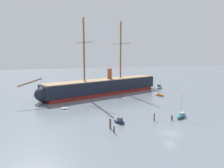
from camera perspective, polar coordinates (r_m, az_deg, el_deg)
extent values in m
plane|color=slate|center=(49.56, 15.00, -12.26)|extent=(400.00, 400.00, 0.00)
cube|color=maroon|center=(90.54, -2.18, -2.26)|extent=(49.56, 23.06, 1.30)
cube|color=black|center=(90.05, -2.19, -0.41)|extent=(51.62, 24.02, 4.63)
ellipsoid|color=black|center=(78.80, -16.41, -2.46)|extent=(11.09, 9.63, 5.93)
ellipsoid|color=black|center=(105.74, 8.35, 0.44)|extent=(11.09, 9.63, 5.93)
cube|color=#9E7F5B|center=(89.71, -2.20, 1.14)|extent=(50.44, 23.09, 0.28)
cylinder|color=brown|center=(84.05, -7.33, 8.74)|extent=(0.65, 0.65, 24.08)
cylinder|color=brown|center=(84.13, -7.36, 10.71)|extent=(4.24, 11.87, 0.26)
cylinder|color=brown|center=(94.63, 2.27, 8.73)|extent=(0.65, 0.65, 24.08)
cylinder|color=brown|center=(94.70, 2.28, 10.48)|extent=(4.24, 11.87, 0.26)
cylinder|color=brown|center=(76.21, -20.61, 0.39)|extent=(7.92, 3.07, 2.47)
cylinder|color=#9E4C33|center=(91.32, -0.62, 2.64)|extent=(1.85, 1.85, 4.63)
ellipsoid|color=#1E284C|center=(54.18, 1.90, -9.75)|extent=(2.70, 3.70, 0.80)
cube|color=#4C4C51|center=(53.83, 2.09, -9.16)|extent=(1.27, 1.33, 0.80)
ellipsoid|color=#236670|center=(61.36, 17.62, -7.88)|extent=(5.26, 4.35, 1.01)
cube|color=beige|center=(61.45, 17.72, -7.31)|extent=(1.59, 1.48, 0.53)
cylinder|color=silver|center=(60.29, 17.67, -4.87)|extent=(0.13, 0.13, 6.11)
ellipsoid|color=silver|center=(68.36, -12.22, -6.24)|extent=(2.36, 1.70, 0.51)
cube|color=#4C4C51|center=(68.32, -12.23, -6.09)|extent=(0.49, 0.82, 0.08)
ellipsoid|color=orange|center=(89.32, 12.26, -2.73)|extent=(3.15, 4.70, 0.86)
cube|color=#B2ADA3|center=(89.35, 12.15, -2.41)|extent=(1.16, 1.35, 0.45)
cylinder|color=silver|center=(88.70, 12.44, -0.93)|extent=(0.11, 0.11, 5.23)
ellipsoid|color=#7FB2D6|center=(107.37, 12.27, -0.86)|extent=(4.81, 4.03, 1.05)
cube|color=#4C4C51|center=(106.96, 12.21, -0.43)|extent=(1.82, 1.77, 1.05)
cylinder|color=#4C3D2D|center=(50.12, -0.46, -10.35)|extent=(0.42, 0.42, 2.29)
cylinder|color=#382B1E|center=(58.34, 15.37, -8.50)|extent=(0.38, 0.38, 1.23)
cylinder|color=#4C3D2D|center=(56.83, 10.95, -8.43)|extent=(0.30, 0.30, 1.94)
cylinder|color=#382B1E|center=(47.60, 0.56, -11.81)|extent=(0.27, 0.27, 1.61)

